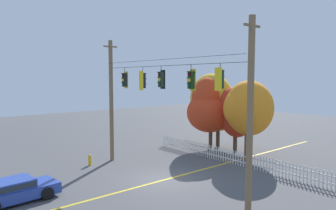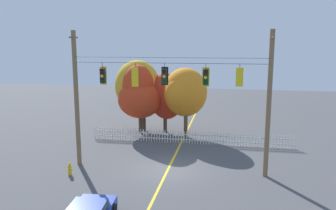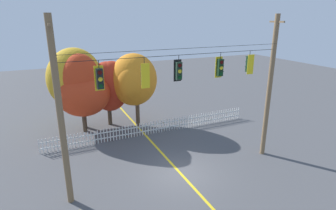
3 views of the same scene
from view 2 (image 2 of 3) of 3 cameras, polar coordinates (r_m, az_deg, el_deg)
The scene contains 14 objects.
ground at distance 22.72m, azimuth -0.02°, elevation -10.65°, with size 80.00×80.00×0.00m, color #4C4C4F.
lane_centerline_stripe at distance 22.72m, azimuth -0.02°, elevation -10.64°, with size 0.16×36.00×0.01m, color gold.
signal_support_span at distance 21.51m, azimuth -0.02°, elevation 0.65°, with size 12.48×1.10×8.89m.
traffic_signal_northbound_primary at distance 22.45m, azimuth -10.75°, elevation 4.79°, with size 0.43×0.38×1.43m.
traffic_signal_southbound_primary at distance 21.76m, azimuth -5.41°, elevation 4.66°, with size 0.43×0.38×1.49m.
traffic_signal_northbound_secondary at distance 21.35m, azimuth -0.58°, elevation 4.81°, with size 0.43×0.38×1.37m.
traffic_signal_westbound_side at distance 21.03m, azimuth 6.25°, elevation 4.61°, with size 0.43×0.38×1.40m.
traffic_signal_eastbound_side at distance 20.97m, azimuth 11.73°, elevation 4.58°, with size 0.43×0.38×1.33m.
white_picket_fence at distance 28.16m, azimuth 3.58°, elevation -5.37°, with size 16.32×0.06×1.02m.
autumn_maple_near_fence at distance 30.72m, azimuth -4.75°, elevation 2.11°, with size 3.95×3.70×6.37m.
autumn_maple_mid at distance 31.54m, azimuth -4.50°, elevation 2.65°, with size 4.52×3.96×6.55m.
autumn_oak_far_east at distance 30.91m, azimuth -0.30°, elevation 1.73°, with size 3.16×2.82×5.41m.
autumn_maple_far_west at distance 29.75m, azimuth 2.67°, elevation 2.06°, with size 3.79×3.57×5.98m.
fire_hydrant at distance 22.62m, azimuth -15.95°, elevation -10.13°, with size 0.38×0.22×0.78m.
Camera 2 is at (3.75, -20.87, 8.16)m, focal length 36.87 mm.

